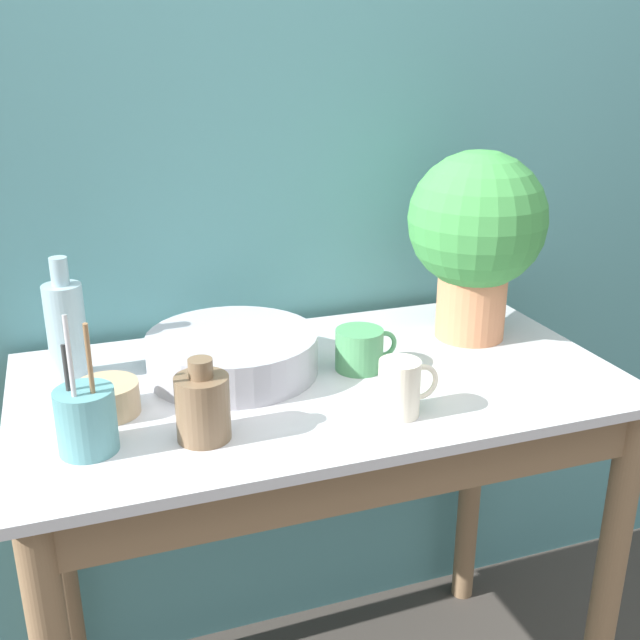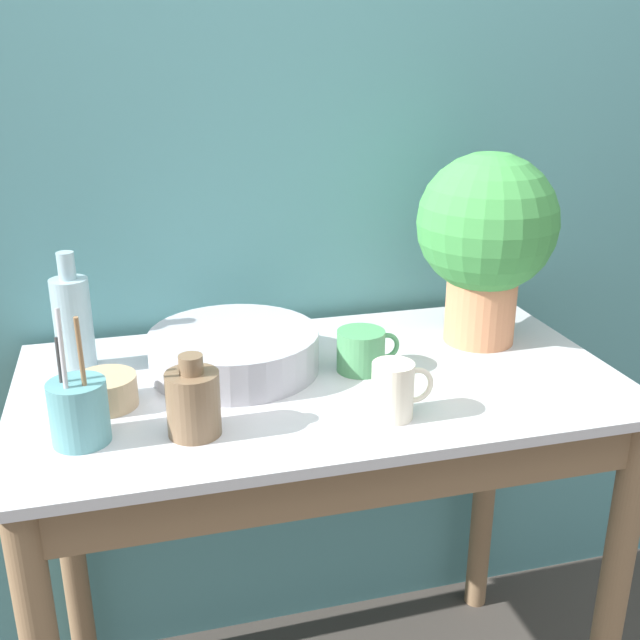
% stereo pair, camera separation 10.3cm
% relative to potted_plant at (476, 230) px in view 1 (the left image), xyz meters
% --- Properties ---
extents(wall_back, '(6.00, 0.05, 2.40)m').
position_rel_potted_plant_xyz_m(wall_back, '(-0.39, 0.28, 0.06)').
color(wall_back, teal).
rests_on(wall_back, ground_plane).
extents(counter_table, '(1.18, 0.65, 0.90)m').
position_rel_potted_plant_xyz_m(counter_table, '(-0.39, -0.12, -0.45)').
color(counter_table, '#846647').
rests_on(counter_table, ground_plane).
extents(potted_plant, '(0.30, 0.30, 0.42)m').
position_rel_potted_plant_xyz_m(potted_plant, '(0.00, 0.00, 0.00)').
color(potted_plant, tan).
rests_on(potted_plant, counter_table).
extents(bowl_wash_large, '(0.34, 0.34, 0.08)m').
position_rel_potted_plant_xyz_m(bowl_wash_large, '(-0.55, -0.02, -0.20)').
color(bowl_wash_large, '#A8A8B2').
rests_on(bowl_wash_large, counter_table).
extents(bottle_tall, '(0.07, 0.07, 0.25)m').
position_rel_potted_plant_xyz_m(bottle_tall, '(-0.85, 0.06, -0.14)').
color(bottle_tall, '#93B2BC').
rests_on(bottle_tall, counter_table).
extents(bottle_short, '(0.09, 0.09, 0.14)m').
position_rel_potted_plant_xyz_m(bottle_short, '(-0.65, -0.26, -0.18)').
color(bottle_short, brown).
rests_on(bottle_short, counter_table).
extents(mug_green, '(0.13, 0.10, 0.08)m').
position_rel_potted_plant_xyz_m(mug_green, '(-0.30, -0.09, -0.20)').
color(mug_green, '#4C935B').
rests_on(mug_green, counter_table).
extents(mug_cream, '(0.11, 0.07, 0.10)m').
position_rel_potted_plant_xyz_m(mug_cream, '(-0.31, -0.29, -0.19)').
color(mug_cream, beige).
rests_on(mug_cream, counter_table).
extents(bowl_small_tan, '(0.11, 0.11, 0.06)m').
position_rel_potted_plant_xyz_m(bowl_small_tan, '(-0.80, -0.12, -0.22)').
color(bowl_small_tan, tan).
rests_on(bowl_small_tan, counter_table).
extents(utensil_cup, '(0.10, 0.10, 0.24)m').
position_rel_potted_plant_xyz_m(utensil_cup, '(-0.84, -0.24, -0.19)').
color(utensil_cup, '#569399').
rests_on(utensil_cup, counter_table).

